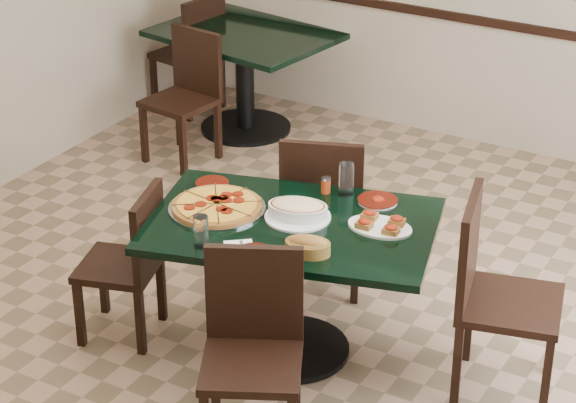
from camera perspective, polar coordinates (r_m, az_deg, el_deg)
The scene contains 20 objects.
floor at distance 6.02m, azimuth 0.23°, elevation -6.22°, with size 5.50×5.50×0.00m, color #916F54.
main_table at distance 5.50m, azimuth 0.21°, elevation -2.73°, with size 1.56×1.22×0.75m.
back_table at distance 8.14m, azimuth -2.22°, elevation 7.09°, with size 1.34×1.06×0.75m.
chair_far at distance 6.05m, azimuth 1.82°, elevation -0.18°, with size 0.57×0.57×0.95m.
chair_near at distance 4.96m, azimuth -1.79°, elevation -7.04°, with size 0.58×0.58×0.93m.
chair_right at distance 5.33m, azimuth 10.30°, elevation -4.25°, with size 0.57×0.57×1.01m.
chair_left at distance 5.75m, azimuth -7.95°, elevation -2.83°, with size 0.48×0.48×0.83m.
back_chair_near at distance 7.73m, azimuth -5.13°, elevation 5.73°, with size 0.47×0.47×0.90m.
back_chair_left at distance 8.50m, azimuth -4.77°, elevation 7.81°, with size 0.49×0.49×0.91m.
pepperoni_pizza at distance 5.54m, azimuth -3.63°, elevation -0.22°, with size 0.48×0.48×0.04m.
lasagna_casserole at distance 5.43m, azimuth 0.50°, elevation -0.41°, with size 0.33×0.32×0.09m.
bread_basket at distance 5.13m, azimuth 1.01°, elevation -2.26°, with size 0.24×0.20×0.09m.
bruschetta_platter at distance 5.36m, azimuth 4.70°, elevation -1.15°, with size 0.33×0.23×0.05m.
side_plate_near at distance 5.14m, azimuth -1.74°, elevation -2.62°, with size 0.17×0.17×0.02m.
side_plate_far_r at distance 5.62m, azimuth 4.58°, elevation 0.05°, with size 0.20×0.20×0.03m.
side_plate_far_l at distance 5.79m, azimuth -3.87°, elevation 0.93°, with size 0.17×0.17×0.02m.
napkin_setting at distance 5.20m, azimuth -2.48°, elevation -2.33°, with size 0.19×0.19×0.01m.
water_glass_a at distance 5.65m, azimuth 2.98°, elevation 1.14°, with size 0.08×0.08×0.17m, color silver.
water_glass_b at distance 5.19m, azimuth -4.43°, elevation -1.51°, with size 0.07×0.07×0.15m, color silver.
pepper_shaker at distance 5.68m, azimuth 1.93°, elevation 0.86°, with size 0.05×0.05×0.08m.
Camera 1 is at (2.50, -4.37, 3.30)m, focal length 70.00 mm.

